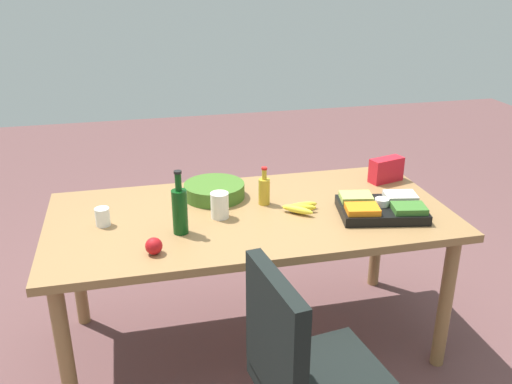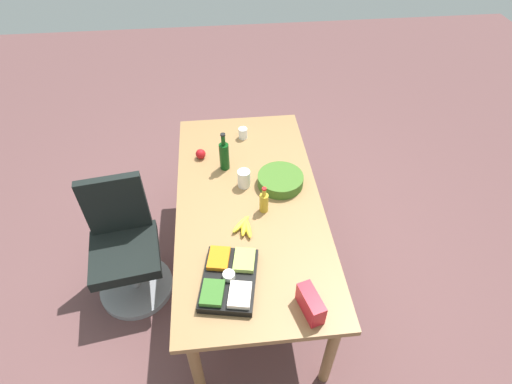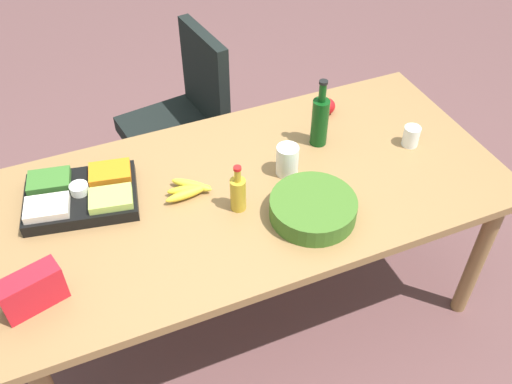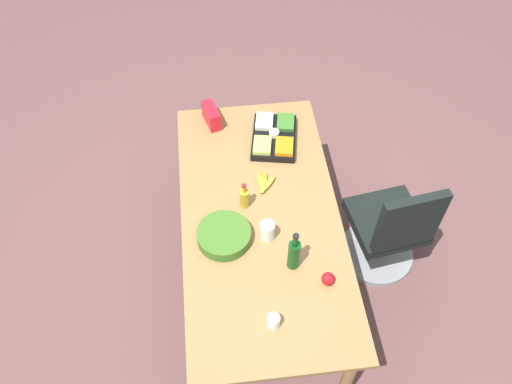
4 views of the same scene
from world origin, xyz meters
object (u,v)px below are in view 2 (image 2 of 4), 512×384
(mayo_jar, at_px, (244,179))
(banana_bunch, at_px, (244,226))
(veggie_tray, at_px, (229,279))
(office_chair, at_px, (127,253))
(apple_red, at_px, (201,154))
(paper_cup, at_px, (243,133))
(dressing_bottle, at_px, (264,202))
(wine_bottle, at_px, (224,155))
(salad_bowl, at_px, (280,180))
(conference_table, at_px, (249,209))
(chip_bag_red, at_px, (311,304))

(mayo_jar, height_order, banana_bunch, mayo_jar)
(veggie_tray, xyz_separation_m, banana_bunch, (-0.39, 0.12, -0.01))
(office_chair, relative_size, banana_bunch, 5.00)
(veggie_tray, relative_size, apple_red, 6.17)
(office_chair, distance_m, paper_cup, 1.29)
(dressing_bottle, bearing_deg, office_chair, -93.03)
(wine_bottle, bearing_deg, dressing_bottle, 27.13)
(salad_bowl, bearing_deg, office_chair, -80.74)
(mayo_jar, xyz_separation_m, dressing_bottle, (0.26, 0.11, 0.01))
(banana_bunch, relative_size, dressing_bottle, 0.96)
(conference_table, height_order, chip_bag_red, chip_bag_red)
(paper_cup, xyz_separation_m, mayo_jar, (0.57, -0.04, 0.02))
(apple_red, bearing_deg, conference_table, 32.74)
(chip_bag_red, relative_size, wine_bottle, 0.64)
(banana_bunch, height_order, chip_bag_red, chip_bag_red)
(mayo_jar, xyz_separation_m, banana_bunch, (0.41, -0.03, -0.04))
(banana_bunch, bearing_deg, office_chair, -103.29)
(mayo_jar, bearing_deg, salad_bowl, 86.77)
(paper_cup, distance_m, salad_bowl, 0.62)
(conference_table, xyz_separation_m, banana_bunch, (0.25, -0.05, 0.11))
(apple_red, relative_size, mayo_jar, 0.58)
(paper_cup, bearing_deg, chip_bag_red, 8.24)
(salad_bowl, bearing_deg, dressing_bottle, -31.47)
(veggie_tray, distance_m, dressing_bottle, 0.61)
(chip_bag_red, bearing_deg, paper_cup, -171.76)
(paper_cup, relative_size, dressing_bottle, 0.44)
(mayo_jar, height_order, wine_bottle, wine_bottle)
(apple_red, xyz_separation_m, mayo_jar, (0.34, 0.30, 0.03))
(banana_bunch, bearing_deg, apple_red, -160.04)
(conference_table, xyz_separation_m, wine_bottle, (-0.37, -0.15, 0.20))
(office_chair, bearing_deg, veggie_tray, 51.15)
(chip_bag_red, bearing_deg, veggie_tray, -117.93)
(veggie_tray, height_order, mayo_jar, mayo_jar)
(office_chair, distance_m, apple_red, 0.92)
(dressing_bottle, height_order, wine_bottle, wine_bottle)
(chip_bag_red, height_order, wine_bottle, wine_bottle)
(banana_bunch, bearing_deg, dressing_bottle, 136.20)
(mayo_jar, distance_m, dressing_bottle, 0.28)
(apple_red, bearing_deg, paper_cup, 122.92)
(office_chair, height_order, chip_bag_red, office_chair)
(conference_table, distance_m, wine_bottle, 0.44)
(office_chair, height_order, banana_bunch, office_chair)
(paper_cup, distance_m, dressing_bottle, 0.83)
(conference_table, relative_size, apple_red, 26.68)
(apple_red, distance_m, chip_bag_red, 1.48)
(mayo_jar, xyz_separation_m, chip_bag_red, (1.02, 0.27, 0.00))
(conference_table, xyz_separation_m, dressing_bottle, (0.10, 0.09, 0.16))
(conference_table, xyz_separation_m, chip_bag_red, (0.86, 0.25, 0.15))
(mayo_jar, xyz_separation_m, wine_bottle, (-0.21, -0.13, 0.05))
(mayo_jar, bearing_deg, office_chair, -77.22)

